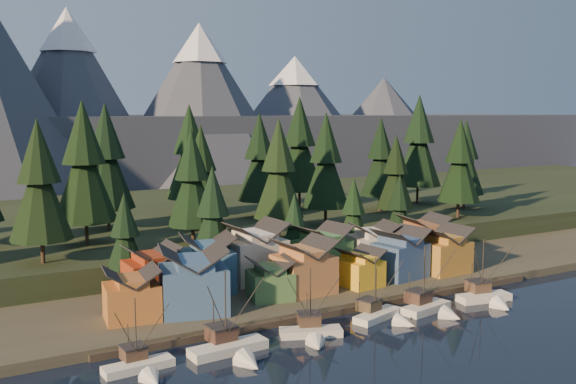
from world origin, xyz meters
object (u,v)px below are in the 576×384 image
boat_1 (233,339)px  house_back_0 (151,271)px  boat_0 (141,358)px  house_front_0 (132,293)px  boat_2 (312,324)px  boat_5 (488,289)px  boat_4 (432,298)px  house_front_1 (193,278)px  house_back_1 (207,262)px  boat_3 (384,308)px

boat_1 → house_back_0: boat_1 is taller
boat_0 → house_front_0: house_front_0 is taller
boat_2 → house_back_0: 29.40m
boat_5 → boat_0: bearing=-169.3°
boat_4 → boat_1: bearing=170.2°
boat_0 → house_front_0: bearing=73.5°
boat_1 → house_front_0: bearing=112.9°
boat_5 → boat_1: bearing=-168.8°
boat_4 → house_front_1: (-34.09, 14.89, 4.37)m
house_front_1 → house_back_1: (6.35, 9.78, -0.23)m
boat_3 → boat_4: boat_4 is taller
house_back_0 → boat_4: bearing=-34.3°
boat_0 → house_back_0: 26.86m
house_front_0 → house_front_1: size_ratio=0.73×
house_front_0 → house_back_1: bearing=36.5°
boat_5 → house_back_0: size_ratio=1.33×
boat_1 → house_back_0: (-2.65, 25.27, 3.85)m
house_back_0 → boat_3: bearing=-40.6°
boat_1 → boat_4: size_ratio=1.03×
boat_3 → boat_5: bearing=-21.3°
boat_0 → house_front_0: (3.63, 16.20, 3.65)m
boat_2 → boat_3: boat_2 is taller
boat_1 → house_back_1: (7.09, 25.29, 4.26)m
boat_2 → house_back_1: bearing=123.8°
house_front_1 → house_back_0: bearing=122.9°
boat_1 → boat_3: bearing=-0.4°
house_front_0 → house_front_1: (9.14, -1.15, 1.24)m
boat_1 → boat_2: size_ratio=1.12×
boat_2 → house_back_0: house_back_0 is taller
boat_1 → house_back_0: bearing=92.1°
boat_5 → house_front_0: bearing=174.4°
boat_0 → boat_4: (46.87, 0.16, 0.51)m
boat_4 → boat_2: bearing=169.8°
boat_0 → boat_3: 38.08m
boat_0 → house_front_1: (12.77, 15.05, 4.89)m
boat_2 → boat_5: bearing=21.6°
boat_5 → house_front_1: house_front_1 is taller
boat_1 → house_front_1: (0.74, 15.51, 4.49)m
boat_3 → house_front_1: (-25.29, 13.91, 4.76)m
boat_3 → house_front_0: size_ratio=1.25×
boat_2 → house_front_0: 26.68m
house_back_1 → boat_5: bearing=-19.9°
house_back_1 → house_back_0: bearing=-167.7°
boat_0 → boat_5: bearing=-4.1°
boat_1 → house_front_1: house_front_1 is taller
house_back_0 → house_back_1: house_back_1 is taller
boat_0 → boat_5: boat_5 is taller
house_front_0 → house_back_0: bearing=63.5°
boat_0 → boat_3: (38.06, 1.13, 0.12)m
boat_1 → boat_5: bearing=-3.6°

